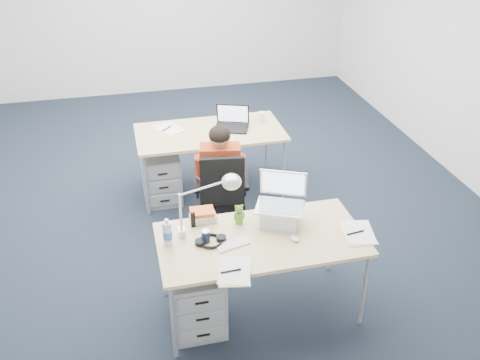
% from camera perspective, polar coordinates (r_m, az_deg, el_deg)
% --- Properties ---
extents(floor, '(7.00, 7.00, 0.00)m').
position_cam_1_polar(floor, '(6.03, -3.54, -1.88)').
color(floor, black).
rests_on(floor, ground).
extents(room, '(6.02, 7.02, 2.80)m').
position_cam_1_polar(room, '(5.32, -4.13, 13.95)').
color(room, silver).
rests_on(room, ground).
extents(desk_near, '(1.60, 0.80, 0.73)m').
position_cam_1_polar(desk_near, '(4.19, 2.25, -6.70)').
color(desk_near, tan).
rests_on(desk_near, ground).
extents(desk_far, '(1.60, 0.80, 0.73)m').
position_cam_1_polar(desk_far, '(5.87, -3.22, 4.80)').
color(desk_far, tan).
rests_on(desk_far, ground).
extents(office_chair, '(0.71, 0.71, 0.99)m').
position_cam_1_polar(office_chair, '(5.25, -1.94, -3.58)').
color(office_chair, black).
rests_on(office_chair, ground).
extents(seated_person, '(0.43, 0.69, 1.19)m').
position_cam_1_polar(seated_person, '(5.23, -2.12, 0.34)').
color(seated_person, '#A83818').
rests_on(seated_person, ground).
extents(drawer_pedestal_near, '(0.40, 0.50, 0.55)m').
position_cam_1_polar(drawer_pedestal_near, '(4.34, -4.62, -12.31)').
color(drawer_pedestal_near, '#A1A3A6').
rests_on(drawer_pedestal_near, ground).
extents(drawer_pedestal_far, '(0.40, 0.50, 0.55)m').
position_cam_1_polar(drawer_pedestal_far, '(5.94, -8.41, 0.39)').
color(drawer_pedestal_far, '#A1A3A6').
rests_on(drawer_pedestal_far, ground).
extents(silver_laptop, '(0.47, 0.43, 0.40)m').
position_cam_1_polar(silver_laptop, '(4.23, 4.33, -2.32)').
color(silver_laptop, silver).
rests_on(silver_laptop, desk_near).
extents(wireless_keyboard, '(0.28, 0.17, 0.01)m').
position_cam_1_polar(wireless_keyboard, '(4.08, -0.80, -6.85)').
color(wireless_keyboard, white).
rests_on(wireless_keyboard, desk_near).
extents(computer_mouse, '(0.08, 0.09, 0.03)m').
position_cam_1_polar(computer_mouse, '(4.14, 5.87, -6.27)').
color(computer_mouse, white).
rests_on(computer_mouse, desk_near).
extents(headphones, '(0.26, 0.21, 0.04)m').
position_cam_1_polar(headphones, '(4.11, -3.15, -6.44)').
color(headphones, black).
rests_on(headphones, desk_near).
extents(can_koozie, '(0.08, 0.08, 0.10)m').
position_cam_1_polar(can_koozie, '(4.10, -3.67, -5.99)').
color(can_koozie, '#13203C').
rests_on(can_koozie, desk_near).
extents(water_bottle, '(0.09, 0.09, 0.23)m').
position_cam_1_polar(water_bottle, '(4.06, -7.75, -5.52)').
color(water_bottle, silver).
rests_on(water_bottle, desk_near).
extents(bear_figurine, '(0.10, 0.08, 0.17)m').
position_cam_1_polar(bear_figurine, '(4.28, -0.10, -3.65)').
color(bear_figurine, '#3F7C21').
rests_on(bear_figurine, desk_near).
extents(book_stack, '(0.23, 0.19, 0.09)m').
position_cam_1_polar(book_stack, '(4.34, -4.00, -3.77)').
color(book_stack, silver).
rests_on(book_stack, desk_near).
extents(cordless_phone, '(0.04, 0.02, 0.13)m').
position_cam_1_polar(cordless_phone, '(4.26, -5.04, -4.24)').
color(cordless_phone, black).
rests_on(cordless_phone, desk_near).
extents(papers_left, '(0.30, 0.36, 0.01)m').
position_cam_1_polar(papers_left, '(3.83, -0.68, -9.76)').
color(papers_left, '#F0E38B').
rests_on(papers_left, desk_near).
extents(papers_right, '(0.27, 0.35, 0.01)m').
position_cam_1_polar(papers_right, '(4.30, 12.46, -5.58)').
color(papers_right, '#F0E38B').
rests_on(papers_right, desk_near).
extents(sunglasses, '(0.12, 0.09, 0.03)m').
position_cam_1_polar(sunglasses, '(4.30, 3.73, -4.64)').
color(sunglasses, black).
rests_on(sunglasses, desk_near).
extents(desk_lamp, '(0.48, 0.27, 0.51)m').
position_cam_1_polar(desk_lamp, '(4.08, -4.27, -2.70)').
color(desk_lamp, silver).
rests_on(desk_lamp, desk_near).
extents(dark_laptop, '(0.46, 0.45, 0.26)m').
position_cam_1_polar(dark_laptop, '(5.84, -0.93, 6.63)').
color(dark_laptop, black).
rests_on(dark_laptop, desk_far).
extents(far_cup, '(0.08, 0.08, 0.11)m').
position_cam_1_polar(far_cup, '(6.06, 2.27, 6.73)').
color(far_cup, white).
rests_on(far_cup, desk_far).
extents(far_papers, '(0.36, 0.39, 0.01)m').
position_cam_1_polar(far_papers, '(5.93, -7.60, 5.38)').
color(far_papers, white).
rests_on(far_papers, desk_far).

